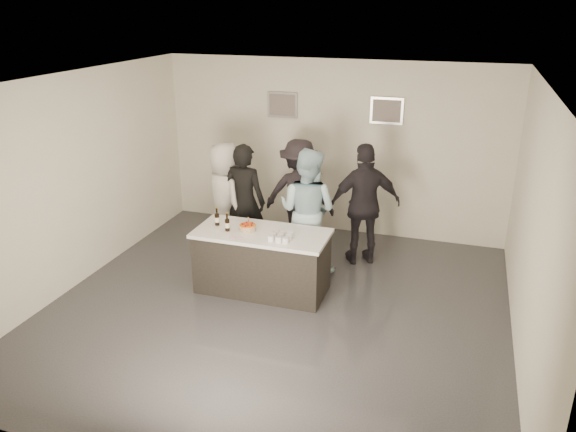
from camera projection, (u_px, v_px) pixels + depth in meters
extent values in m
plane|color=#3D3D42|center=(277.00, 308.00, 7.57)|extent=(6.00, 6.00, 0.00)
plane|color=white|center=(275.00, 82.00, 6.50)|extent=(6.00, 6.00, 0.00)
cube|color=white|center=(332.00, 148.00, 9.70)|extent=(6.00, 0.04, 3.00)
cube|color=white|center=(150.00, 327.00, 4.37)|extent=(6.00, 0.04, 3.00)
cube|color=white|center=(75.00, 181.00, 7.90)|extent=(0.04, 6.00, 3.00)
cube|color=white|center=(533.00, 232.00, 6.17)|extent=(0.04, 6.00, 3.00)
cube|color=#B2B2B7|center=(282.00, 105.00, 9.68)|extent=(0.54, 0.04, 0.44)
cube|color=#B2B2B7|center=(387.00, 111.00, 9.16)|extent=(0.54, 0.04, 0.44)
cube|color=white|center=(262.00, 261.00, 7.89)|extent=(1.86, 0.86, 0.90)
cylinder|color=orange|center=(248.00, 228.00, 7.77)|extent=(0.23, 0.23, 0.07)
cylinder|color=black|center=(217.00, 217.00, 7.92)|extent=(0.07, 0.07, 0.26)
cylinder|color=black|center=(227.00, 222.00, 7.72)|extent=(0.07, 0.07, 0.26)
cube|color=gold|center=(281.00, 236.00, 7.49)|extent=(0.30, 0.30, 0.08)
cube|color=pink|center=(238.00, 238.00, 7.54)|extent=(0.24, 0.08, 0.01)
imported|color=black|center=(244.00, 202.00, 8.79)|extent=(0.69, 0.45, 1.87)
imported|color=silver|center=(307.00, 211.00, 8.35)|extent=(1.06, 0.90, 1.91)
imported|color=silver|center=(225.00, 198.00, 9.02)|extent=(1.05, 1.02, 1.82)
imported|color=black|center=(365.00, 205.00, 8.60)|extent=(1.21, 0.92, 1.91)
imported|color=black|center=(299.00, 194.00, 9.25)|extent=(1.18, 0.69, 1.82)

